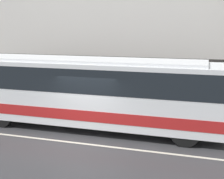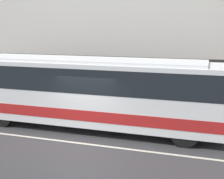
{
  "view_description": "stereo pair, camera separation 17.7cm",
  "coord_description": "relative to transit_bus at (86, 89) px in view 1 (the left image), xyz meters",
  "views": [
    {
      "loc": [
        4.58,
        -10.61,
        4.49
      ],
      "look_at": [
        0.71,
        2.0,
        1.8
      ],
      "focal_mm": 50.0,
      "sensor_mm": 36.0,
      "label": 1
    },
    {
      "loc": [
        4.74,
        -10.56,
        4.49
      ],
      "look_at": [
        0.71,
        2.0,
        1.8
      ],
      "focal_mm": 50.0,
      "sensor_mm": 36.0,
      "label": 2
    }
  ],
  "objects": [
    {
      "name": "ground_plane",
      "position": [
        0.51,
        -2.0,
        -1.75
      ],
      "size": [
        60.0,
        60.0,
        0.0
      ],
      "primitive_type": "plane",
      "color": "#38383A"
    },
    {
      "name": "sidewalk",
      "position": [
        0.51,
        3.17,
        -1.68
      ],
      "size": [
        60.0,
        2.34,
        0.13
      ],
      "color": "gray",
      "rests_on": "ground_plane"
    },
    {
      "name": "building_facade",
      "position": [
        0.51,
        4.48,
        3.67
      ],
      "size": [
        60.0,
        0.35,
        11.24
      ],
      "color": "silver",
      "rests_on": "ground_plane"
    },
    {
      "name": "lane_stripe",
      "position": [
        0.51,
        -2.0,
        -1.75
      ],
      "size": [
        54.0,
        0.14,
        0.01
      ],
      "color": "beige",
      "rests_on": "ground_plane"
    },
    {
      "name": "transit_bus",
      "position": [
        0.0,
        0.0,
        0.0
      ],
      "size": [
        12.12,
        2.55,
        3.1
      ],
      "color": "white",
      "rests_on": "ground_plane"
    }
  ]
}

